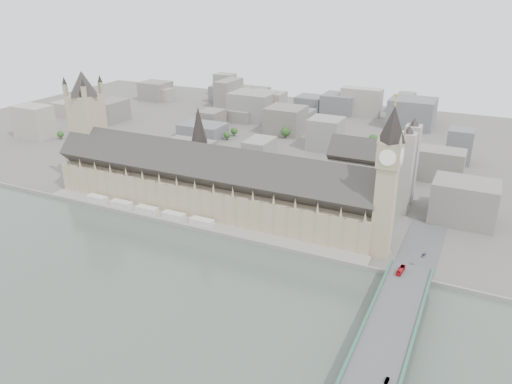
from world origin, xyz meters
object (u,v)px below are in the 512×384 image
at_px(westminster_bridge, 385,345).
at_px(red_bus_north, 401,270).
at_px(car_silver, 387,380).
at_px(elizabeth_tower, 388,173).
at_px(westminster_abbey, 373,172).
at_px(palace_of_westminster, 208,184).
at_px(victoria_tower, 88,124).
at_px(car_approach, 424,255).

distance_m(westminster_bridge, red_bus_north, 62.16).
distance_m(westminster_bridge, car_silver, 30.53).
relative_size(elizabeth_tower, westminster_abbey, 1.58).
bearing_deg(palace_of_westminster, elizabeth_tower, -4.85).
bearing_deg(palace_of_westminster, victoria_tower, 177.04).
xyz_separation_m(elizabeth_tower, westminster_abbey, (-27.08, 87.00, -33.01)).
xyz_separation_m(palace_of_westminster, elizabeth_tower, (138.00, -11.70, 35.38)).
xyz_separation_m(palace_of_westminster, westminster_bridge, (162.00, -107.20, -17.58)).
height_order(victoria_tower, westminster_abbey, victoria_tower).
xyz_separation_m(elizabeth_tower, car_approach, (28.50, -8.32, -47.10)).
height_order(elizabeth_tower, car_approach, elizabeth_tower).
distance_m(palace_of_westminster, car_silver, 217.16).
height_order(westminster_abbey, red_bus_north, westminster_abbey).
relative_size(elizabeth_tower, westminster_bridge, 0.33).
distance_m(victoria_tower, red_bus_north, 287.36).
bearing_deg(elizabeth_tower, westminster_abbey, 107.29).
xyz_separation_m(elizabeth_tower, victoria_tower, (-260.00, 18.00, -2.88)).
distance_m(victoria_tower, westminster_bridge, 309.91).
relative_size(palace_of_westminster, westminster_bridge, 0.82).
distance_m(westminster_bridge, car_approach, 87.49).
xyz_separation_m(car_silver, car_approach, (-2.02, 116.44, 0.08)).
bearing_deg(westminster_bridge, car_approach, 87.05).
bearing_deg(westminster_abbey, car_approach, -59.76).
relative_size(westminster_abbey, car_approach, 13.32).
xyz_separation_m(westminster_bridge, westminster_abbey, (-51.08, 182.50, 19.96)).
xyz_separation_m(elizabeth_tower, westminster_bridge, (24.00, -95.50, -52.96)).
bearing_deg(red_bus_north, car_silver, -76.62).
relative_size(victoria_tower, car_approach, 19.58).
relative_size(elizabeth_tower, car_approach, 21.05).
relative_size(westminster_bridge, car_silver, 80.85).
xyz_separation_m(red_bus_north, car_silver, (11.24, -90.89, -0.82)).
xyz_separation_m(victoria_tower, westminster_abbey, (232.92, 69.00, -30.12)).
height_order(palace_of_westminster, red_bus_north, palace_of_westminster).
distance_m(victoria_tower, car_approach, 293.05).
bearing_deg(westminster_abbey, car_silver, -74.79).
xyz_separation_m(westminster_bridge, car_silver, (6.51, -29.27, 5.79)).
bearing_deg(elizabeth_tower, westminster_bridge, -75.89).
bearing_deg(red_bus_north, palace_of_westminster, 170.17).
xyz_separation_m(westminster_bridge, red_bus_north, (-4.73, 61.62, 6.61)).
relative_size(elizabeth_tower, red_bus_north, 10.07).
height_order(elizabeth_tower, westminster_bridge, elizabeth_tower).
height_order(westminster_abbey, car_approach, westminster_abbey).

